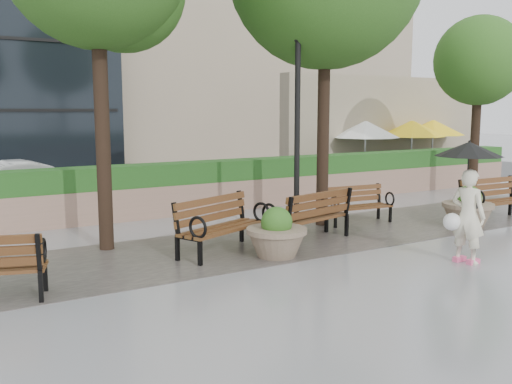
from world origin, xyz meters
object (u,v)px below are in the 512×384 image
bench_3 (358,213)px  car_right (32,185)px  lamppost (297,148)px  pedestrian (468,190)px  bench_4 (495,208)px  planter_right (468,211)px  bench_2 (309,226)px  planter_left (277,237)px  bench_1 (222,237)px

bench_3 → car_right: bearing=140.8°
lamppost → pedestrian: size_ratio=2.01×
lamppost → bench_3: bearing=8.6°
bench_4 → pedestrian: pedestrian is taller
planter_right → lamppost: bearing=161.3°
planter_right → car_right: car_right is taller
bench_2 → planter_left: bearing=15.6°
bench_1 → pedestrian: (3.42, -2.85, 1.00)m
bench_1 → planter_right: bearing=-29.5°
bench_2 → pedestrian: (1.41, -2.78, 1.00)m
bench_1 → bench_4: bearing=-26.9°
bench_4 → planter_left: bench_4 is taller
bench_3 → pedestrian: bearing=-95.2°
planter_right → car_right: size_ratio=0.29×
bench_3 → lamppost: bearing=-165.7°
bench_3 → bench_4: (3.17, -1.47, 0.04)m
bench_1 → pedestrian: size_ratio=0.98×
bench_3 → planter_right: planter_right is taller
bench_2 → car_right: size_ratio=0.52×
bench_4 → car_right: bearing=143.1°
bench_4 → car_right: size_ratio=0.48×
bench_2 → lamppost: size_ratio=0.48×
bench_2 → planter_right: size_ratio=1.80×
bench_3 → planter_left: (-3.40, -1.62, 0.10)m
lamppost → planter_left: bearing=-136.3°
bench_2 → lamppost: bearing=-113.1°
car_right → bench_3: bearing=-140.6°
planter_left → pedestrian: pedestrian is taller
planter_left → car_right: car_right is taller
bench_4 → lamppost: size_ratio=0.45×
bench_1 → planter_right: size_ratio=1.81×
planter_left → lamppost: bearing=43.7°
bench_1 → planter_right: (6.06, -0.80, 0.07)m
bench_1 → lamppost: 2.70m
bench_1 → planter_right: 6.11m
car_right → bench_2: bearing=-155.6°
bench_2 → planter_right: 4.12m
bench_2 → planter_left: 1.45m
lamppost → bench_4: bearing=-12.7°
pedestrian → car_right: bearing=16.9°
bench_3 → bench_4: bearing=-19.1°
bench_1 → bench_4: bench_1 is taller
lamppost → planter_right: bearing=-18.7°
bench_2 → bench_1: bearing=-15.5°
bench_3 → planter_left: size_ratio=1.53×
planter_right → lamppost: size_ratio=0.27×
planter_right → lamppost: 4.45m
car_right → planter_left: bearing=-165.5°
bench_1 → pedestrian: 4.56m
bench_4 → pedestrian: (-3.88, -2.22, 1.01)m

